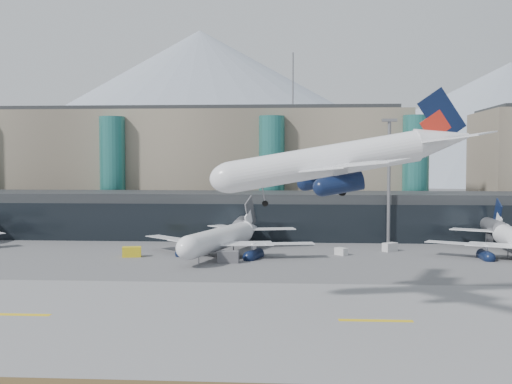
% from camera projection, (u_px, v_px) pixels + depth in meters
% --- Properties ---
extents(ground, '(900.00, 900.00, 0.00)m').
position_uv_depth(ground, '(211.00, 290.00, 85.44)').
color(ground, '#515154').
rests_on(ground, ground).
extents(runway_strip, '(400.00, 40.00, 0.04)m').
position_uv_depth(runway_strip, '(192.00, 318.00, 70.49)').
color(runway_strip, slate).
rests_on(runway_strip, ground).
extents(runway_markings, '(128.00, 1.00, 0.02)m').
position_uv_depth(runway_markings, '(192.00, 317.00, 70.49)').
color(runway_markings, gold).
rests_on(runway_markings, ground).
extents(concourse, '(170.00, 27.00, 10.00)m').
position_uv_depth(concourse, '(246.00, 215.00, 142.70)').
color(concourse, black).
rests_on(concourse, ground).
extents(terminal_main, '(130.00, 30.00, 31.00)m').
position_uv_depth(terminal_main, '(165.00, 166.00, 175.97)').
color(terminal_main, gray).
rests_on(terminal_main, ground).
extents(teal_towers, '(116.40, 19.40, 46.00)m').
position_uv_depth(teal_towers, '(192.00, 173.00, 159.44)').
color(teal_towers, '#28716A').
rests_on(teal_towers, ground).
extents(mountain_ridge, '(910.00, 400.00, 110.00)m').
position_uv_depth(mountain_ridge, '(305.00, 119.00, 460.62)').
color(mountain_ridge, gray).
rests_on(mountain_ridge, ground).
extents(lightmast_mid, '(3.00, 1.20, 25.60)m').
position_uv_depth(lightmast_mid, '(389.00, 174.00, 130.52)').
color(lightmast_mid, slate).
rests_on(lightmast_mid, ground).
extents(hero_jet, '(32.07, 31.97, 10.40)m').
position_uv_depth(hero_jet, '(351.00, 150.00, 74.49)').
color(hero_jet, white).
rests_on(hero_jet, ground).
extents(jet_parked_mid, '(33.70, 35.24, 11.31)m').
position_uv_depth(jet_parked_mid, '(227.00, 231.00, 117.57)').
color(jet_parked_mid, white).
rests_on(jet_parked_mid, ground).
extents(veh_b, '(2.28, 2.70, 1.33)m').
position_uv_depth(veh_b, '(194.00, 241.00, 131.40)').
color(veh_b, gold).
rests_on(veh_b, ground).
extents(veh_c, '(3.62, 1.99, 1.97)m').
position_uv_depth(veh_c, '(228.00, 257.00, 107.78)').
color(veh_c, '#4E4E53').
rests_on(veh_c, ground).
extents(veh_d, '(3.15, 2.97, 1.62)m').
position_uv_depth(veh_d, '(390.00, 247.00, 121.07)').
color(veh_d, beige).
rests_on(veh_d, ground).
extents(veh_g, '(2.48, 2.54, 1.31)m').
position_uv_depth(veh_g, '(341.00, 251.00, 116.43)').
color(veh_g, beige).
rests_on(veh_g, ground).
extents(veh_h, '(3.57, 2.37, 1.82)m').
position_uv_depth(veh_h, '(132.00, 252.00, 114.17)').
color(veh_h, gold).
rests_on(veh_h, ground).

